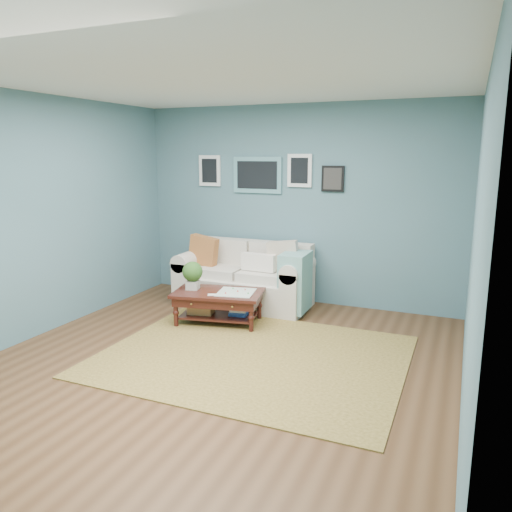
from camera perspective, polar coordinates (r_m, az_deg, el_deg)
The scene contains 4 objects.
room_shell at distance 4.67m, azimuth -5.11°, elevation 3.15°, with size 5.00×5.02×2.70m.
area_rug at distance 5.23m, azimuth -0.34°, elevation -11.33°, with size 3.02×2.41×0.01m, color brown.
loveseat at distance 6.81m, azimuth -0.71°, elevation -2.47°, with size 1.85×0.84×0.95m.
coffee_table at distance 6.13m, azimuth -4.82°, elevation -4.64°, with size 1.17×0.82×0.75m.
Camera 1 is at (2.18, -4.01, 2.05)m, focal length 35.00 mm.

